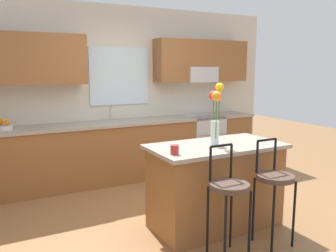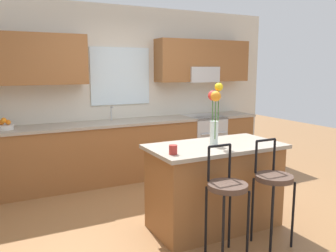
% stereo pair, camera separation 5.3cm
% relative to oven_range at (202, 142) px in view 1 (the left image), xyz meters
% --- Properties ---
extents(ground_plane, '(14.00, 14.00, 0.00)m').
position_rel_oven_range_xyz_m(ground_plane, '(-1.38, -1.68, -0.46)').
color(ground_plane, olive).
extents(back_wall_assembly, '(5.60, 0.50, 2.70)m').
position_rel_oven_range_xyz_m(back_wall_assembly, '(-1.35, 0.31, 1.05)').
color(back_wall_assembly, beige).
rests_on(back_wall_assembly, ground).
extents(counter_run, '(4.56, 0.64, 0.92)m').
position_rel_oven_range_xyz_m(counter_run, '(-1.38, 0.02, 0.01)').
color(counter_run, brown).
rests_on(counter_run, ground).
extents(sink_faucet, '(0.02, 0.13, 0.23)m').
position_rel_oven_range_xyz_m(sink_faucet, '(-1.59, 0.17, 0.60)').
color(sink_faucet, '#B7BABC').
rests_on(sink_faucet, counter_run).
extents(oven_range, '(0.60, 0.64, 0.92)m').
position_rel_oven_range_xyz_m(oven_range, '(0.00, 0.00, 0.00)').
color(oven_range, '#B7BABC').
rests_on(oven_range, ground).
extents(kitchen_island, '(1.45, 0.76, 0.92)m').
position_rel_oven_range_xyz_m(kitchen_island, '(-1.14, -2.01, 0.00)').
color(kitchen_island, brown).
rests_on(kitchen_island, ground).
extents(bar_stool_near, '(0.36, 0.36, 1.04)m').
position_rel_oven_range_xyz_m(bar_stool_near, '(-1.41, -2.60, 0.18)').
color(bar_stool_near, black).
rests_on(bar_stool_near, ground).
extents(bar_stool_middle, '(0.36, 0.36, 1.04)m').
position_rel_oven_range_xyz_m(bar_stool_middle, '(-0.86, -2.60, 0.18)').
color(bar_stool_middle, black).
rests_on(bar_stool_middle, ground).
extents(flower_vase, '(0.16, 0.17, 0.66)m').
position_rel_oven_range_xyz_m(flower_vase, '(-1.17, -2.03, 0.83)').
color(flower_vase, silver).
rests_on(flower_vase, kitchen_island).
extents(mug_ceramic, '(0.08, 0.08, 0.09)m').
position_rel_oven_range_xyz_m(mug_ceramic, '(-1.74, -2.18, 0.51)').
color(mug_ceramic, '#A52D28').
rests_on(mug_ceramic, kitchen_island).
extents(fruit_bowl_oranges, '(0.24, 0.24, 0.16)m').
position_rel_oven_range_xyz_m(fruit_bowl_oranges, '(-3.12, 0.03, 0.51)').
color(fruit_bowl_oranges, silver).
rests_on(fruit_bowl_oranges, counter_run).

